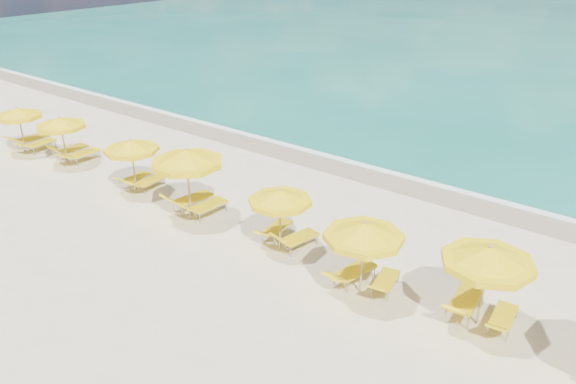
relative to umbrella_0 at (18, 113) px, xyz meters
The scene contains 25 objects.
ground_plane 14.32m from the umbrella_0, ahead, with size 120.00×120.00×0.00m, color beige.
wet_sand_band 16.28m from the umbrella_0, 28.61° to the left, with size 120.00×2.60×0.01m, color tan.
foam_line 16.67m from the umbrella_0, 31.04° to the left, with size 120.00×1.20×0.03m, color white.
whitecap_near 19.27m from the umbrella_0, 64.70° to the left, with size 14.00×0.36×0.05m, color white.
umbrella_0 is the anchor object (origin of this frame).
umbrella_1 2.91m from the umbrella_0, ahead, with size 2.30×2.30×2.15m.
umbrella_2 7.71m from the umbrella_0, ahead, with size 2.39×2.39×2.15m.
umbrella_3 11.07m from the umbrella_0, ahead, with size 3.33×3.33×2.59m.
umbrella_4 15.01m from the umbrella_0, ahead, with size 2.58×2.58×2.07m.
umbrella_5 18.41m from the umbrella_0, ahead, with size 2.63×2.63×2.28m.
umbrella_6 21.56m from the umbrella_0, ahead, with size 2.61×2.61×2.37m.
lounger_0_left 1.74m from the umbrella_0, 122.25° to the left, with size 0.71×2.02×0.80m.
lounger_0_right 1.76m from the umbrella_0, 41.60° to the left, with size 0.80×1.91×0.71m.
lounger_1_left 3.03m from the umbrella_0, 20.42° to the left, with size 0.72×1.82×0.86m.
lounger_1_right 3.82m from the umbrella_0, 15.25° to the left, with size 0.72×1.96×0.69m.
lounger_2_left 7.52m from the umbrella_0, ahead, with size 0.75×1.67×0.68m.
lounger_2_right 8.25m from the umbrella_0, ahead, with size 0.69×1.76×0.68m.
lounger_3_left 10.83m from the umbrella_0, ahead, with size 0.96×2.04×0.88m.
lounger_3_right 11.66m from the umbrella_0, ahead, with size 0.75×1.92×0.81m.
lounger_4_left 14.60m from the umbrella_0, ahead, with size 0.75×1.73×0.63m.
lounger_4_right 15.61m from the umbrella_0, ahead, with size 0.91×1.79×0.84m.
lounger_5_left 18.04m from the umbrella_0, ahead, with size 0.89×1.90×0.70m.
lounger_5_right 18.99m from the umbrella_0, ahead, with size 0.85×1.69×0.70m.
lounger_6_left 21.16m from the umbrella_0, ahead, with size 0.82×1.96×0.89m.
lounger_6_right 22.18m from the umbrella_0, ahead, with size 0.69×1.69×0.66m.
Camera 1 is at (10.74, -12.34, 9.24)m, focal length 35.00 mm.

